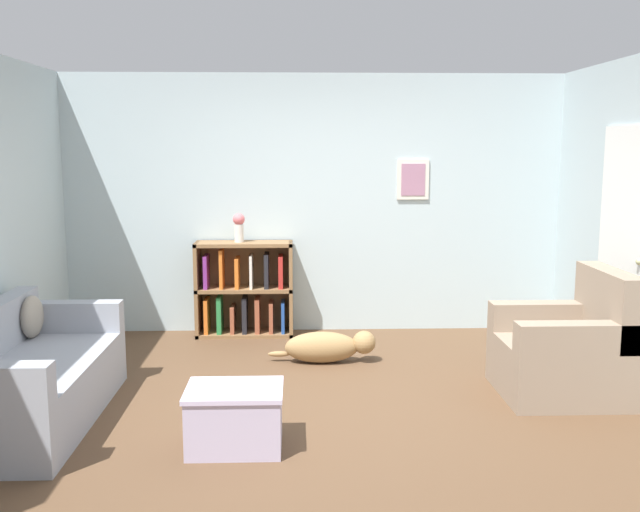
# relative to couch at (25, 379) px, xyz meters

# --- Properties ---
(ground_plane) EXTENTS (14.00, 14.00, 0.00)m
(ground_plane) POSITION_rel_couch_xyz_m (2.04, 0.23, -0.30)
(ground_plane) COLOR brown
(wall_back) EXTENTS (5.60, 0.13, 2.60)m
(wall_back) POSITION_rel_couch_xyz_m (2.05, 2.48, 1.00)
(wall_back) COLOR silver
(wall_back) RESTS_ON ground_plane
(couch) EXTENTS (0.84, 1.81, 0.82)m
(couch) POSITION_rel_couch_xyz_m (0.00, 0.00, 0.00)
(couch) COLOR #9399A3
(couch) RESTS_ON ground_plane
(bookshelf) EXTENTS (0.97, 0.33, 0.94)m
(bookshelf) POSITION_rel_couch_xyz_m (1.34, 2.26, 0.14)
(bookshelf) COLOR olive
(bookshelf) RESTS_ON ground_plane
(recliner_chair) EXTENTS (0.89, 0.86, 0.97)m
(recliner_chair) POSITION_rel_couch_xyz_m (3.92, 0.41, 0.04)
(recliner_chair) COLOR gray
(recliner_chair) RESTS_ON ground_plane
(coffee_table) EXTENTS (0.61, 0.46, 0.39)m
(coffee_table) POSITION_rel_couch_xyz_m (1.47, -0.49, -0.09)
(coffee_table) COLOR #BCB2D1
(coffee_table) RESTS_ON ground_plane
(dog) EXTENTS (0.95, 0.25, 0.28)m
(dog) POSITION_rel_couch_xyz_m (2.14, 1.29, -0.16)
(dog) COLOR #9E7A4C
(dog) RESTS_ON ground_plane
(vase) EXTENTS (0.12, 0.12, 0.29)m
(vase) POSITION_rel_couch_xyz_m (1.30, 2.24, 0.81)
(vase) COLOR silver
(vase) RESTS_ON bookshelf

